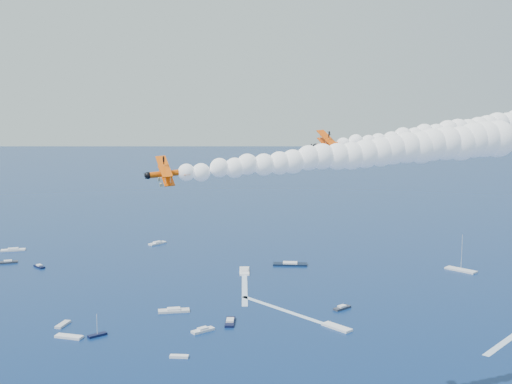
{
  "coord_description": "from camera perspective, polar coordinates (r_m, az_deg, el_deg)",
  "views": [
    {
      "loc": [
        -3.39,
        -100.7,
        67.21
      ],
      "look_at": [
        5.12,
        10.18,
        51.7
      ],
      "focal_mm": 44.89,
      "sensor_mm": 36.0,
      "label": 1
    }
  ],
  "objects": [
    {
      "name": "spectator_boats",
      "position": [
        228.68,
        -3.29,
        -9.07
      ],
      "size": [
        203.77,
        172.76,
        0.7
      ],
      "color": "white",
      "rests_on": "ground"
    },
    {
      "name": "boat_wakes",
      "position": [
        213.99,
        7.13,
        -10.42
      ],
      "size": [
        91.0,
        85.59,
        0.04
      ],
      "color": "white",
      "rests_on": "ground"
    },
    {
      "name": "biplane_trail",
      "position": [
        102.41,
        -7.88,
        1.64
      ],
      "size": [
        8.57,
        10.29,
        7.61
      ],
      "primitive_type": null,
      "rotation": [
        -0.33,
        0.07,
        3.33
      ],
      "color": "#DB4D04"
    },
    {
      "name": "smoke_trail_lead",
      "position": [
        139.55,
        18.34,
        5.28
      ],
      "size": [
        65.53,
        38.04,
        11.6
      ],
      "primitive_type": null,
      "rotation": [
        0.0,
        0.0,
        3.41
      ],
      "color": "white"
    },
    {
      "name": "smoke_trail_trail",
      "position": [
        110.8,
        8.54,
        3.36
      ],
      "size": [
        65.12,
        29.38,
        11.6
      ],
      "primitive_type": null,
      "rotation": [
        0.0,
        0.0,
        3.33
      ],
      "color": "white"
    },
    {
      "name": "biplane_lead",
      "position": [
        122.64,
        6.59,
        4.19
      ],
      "size": [
        8.86,
        10.38,
        7.76
      ],
      "primitive_type": null,
      "rotation": [
        -0.42,
        0.07,
        3.41
      ],
      "color": "#D64504"
    }
  ]
}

